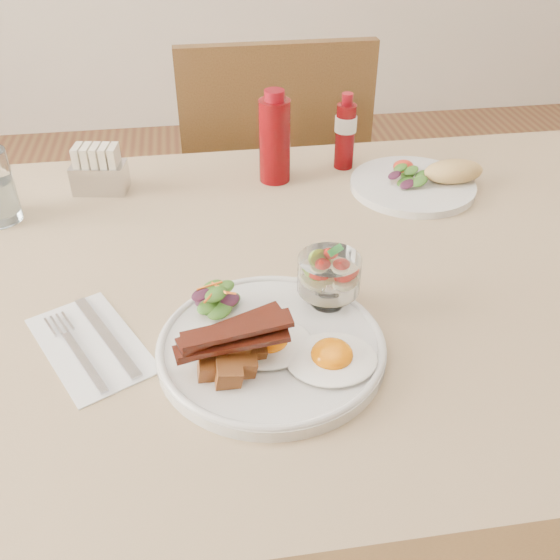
# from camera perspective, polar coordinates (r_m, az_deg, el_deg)

# --- Properties ---
(table) EXTENTS (1.33, 0.88, 0.75)m
(table) POSITION_cam_1_polar(r_m,az_deg,el_deg) (0.97, 4.49, -3.30)
(table) COLOR brown
(table) RESTS_ON ground
(chair_far) EXTENTS (0.42, 0.42, 0.93)m
(chair_far) POSITION_cam_1_polar(r_m,az_deg,el_deg) (1.60, -0.83, 7.75)
(chair_far) COLOR brown
(chair_far) RESTS_ON ground
(main_plate) EXTENTS (0.28, 0.28, 0.02)m
(main_plate) POSITION_cam_1_polar(r_m,az_deg,el_deg) (0.77, -0.81, -6.24)
(main_plate) COLOR silver
(main_plate) RESTS_ON table
(fried_eggs) EXTENTS (0.19, 0.15, 0.03)m
(fried_eggs) POSITION_cam_1_polar(r_m,az_deg,el_deg) (0.74, 1.78, -6.32)
(fried_eggs) COLOR white
(fried_eggs) RESTS_ON main_plate
(bacon_potato_pile) EXTENTS (0.14, 0.08, 0.06)m
(bacon_potato_pile) POSITION_cam_1_polar(r_m,az_deg,el_deg) (0.71, -4.41, -6.31)
(bacon_potato_pile) COLOR brown
(bacon_potato_pile) RESTS_ON main_plate
(side_salad) EXTENTS (0.07, 0.06, 0.04)m
(side_salad) POSITION_cam_1_polar(r_m,az_deg,el_deg) (0.81, -5.80, -1.81)
(side_salad) COLOR #285316
(side_salad) RESTS_ON main_plate
(fruit_cup) EXTENTS (0.08, 0.08, 0.08)m
(fruit_cup) POSITION_cam_1_polar(r_m,az_deg,el_deg) (0.80, 4.49, 0.52)
(fruit_cup) COLOR white
(fruit_cup) RESTS_ON main_plate
(second_plate) EXTENTS (0.24, 0.22, 0.06)m
(second_plate) POSITION_cam_1_polar(r_m,az_deg,el_deg) (1.16, 12.87, 8.82)
(second_plate) COLOR silver
(second_plate) RESTS_ON table
(ketchup_bottle) EXTENTS (0.07, 0.07, 0.17)m
(ketchup_bottle) POSITION_cam_1_polar(r_m,az_deg,el_deg) (1.13, -0.50, 12.73)
(ketchup_bottle) COLOR #5B0508
(ketchup_bottle) RESTS_ON table
(hot_sauce_bottle) EXTENTS (0.05, 0.05, 0.14)m
(hot_sauce_bottle) POSITION_cam_1_polar(r_m,az_deg,el_deg) (1.19, 5.98, 13.27)
(hot_sauce_bottle) COLOR #5B0508
(hot_sauce_bottle) RESTS_ON table
(sugar_caddy) EXTENTS (0.10, 0.07, 0.09)m
(sugar_caddy) POSITION_cam_1_polar(r_m,az_deg,el_deg) (1.16, -16.22, 9.49)
(sugar_caddy) COLOR silver
(sugar_caddy) RESTS_ON table
(napkin_cutlery) EXTENTS (0.18, 0.22, 0.01)m
(napkin_cutlery) POSITION_cam_1_polar(r_m,az_deg,el_deg) (0.82, -16.80, -5.61)
(napkin_cutlery) COLOR white
(napkin_cutlery) RESTS_ON table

